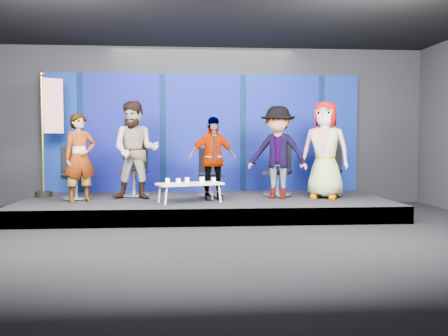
# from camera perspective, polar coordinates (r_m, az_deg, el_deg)

# --- Properties ---
(ground) EXTENTS (10.00, 10.00, 0.00)m
(ground) POSITION_cam_1_polar(r_m,az_deg,el_deg) (7.35, -1.22, -8.09)
(ground) COLOR black
(ground) RESTS_ON ground
(room_walls) EXTENTS (10.02, 8.02, 3.51)m
(room_walls) POSITION_cam_1_polar(r_m,az_deg,el_deg) (7.27, -1.24, 11.03)
(room_walls) COLOR black
(room_walls) RESTS_ON ground
(riser) EXTENTS (7.00, 3.00, 0.30)m
(riser) POSITION_cam_1_polar(r_m,az_deg,el_deg) (9.79, -2.07, -4.37)
(riser) COLOR black
(riser) RESTS_ON ground
(backdrop) EXTENTS (7.00, 0.08, 2.60)m
(backdrop) POSITION_cam_1_polar(r_m,az_deg,el_deg) (11.15, -2.40, 4.03)
(backdrop) COLOR navy
(backdrop) RESTS_ON riser
(chair_a) EXTENTS (0.77, 0.77, 1.01)m
(chair_a) POSITION_cam_1_polar(r_m,az_deg,el_deg) (10.03, -16.65, -1.55)
(chair_a) COLOR silver
(chair_a) RESTS_ON riser
(panelist_a) EXTENTS (0.71, 0.63, 1.63)m
(panelist_a) POSITION_cam_1_polar(r_m,az_deg,el_deg) (9.51, -16.14, 1.12)
(panelist_a) COLOR black
(panelist_a) RESTS_ON riser
(chair_b) EXTENTS (0.72, 0.72, 1.17)m
(chair_b) POSITION_cam_1_polar(r_m,az_deg,el_deg) (10.27, -10.21, -1.07)
(chair_b) COLOR silver
(chair_b) RESTS_ON riser
(panelist_b) EXTENTS (0.99, 0.81, 1.89)m
(panelist_b) POSITION_cam_1_polar(r_m,az_deg,el_deg) (9.73, -10.07, 2.01)
(panelist_b) COLOR black
(panelist_b) RESTS_ON riser
(chair_c) EXTENTS (0.64, 0.64, 0.98)m
(chair_c) POSITION_cam_1_polar(r_m,az_deg,el_deg) (10.07, -1.55, -1.45)
(chair_c) COLOR silver
(chair_c) RESTS_ON riser
(panelist_c) EXTENTS (0.98, 0.54, 1.58)m
(panelist_c) POSITION_cam_1_polar(r_m,az_deg,el_deg) (9.54, -1.35, 1.12)
(panelist_c) COLOR black
(panelist_c) RESTS_ON riser
(chair_d) EXTENTS (0.82, 0.82, 1.11)m
(chair_d) POSITION_cam_1_polar(r_m,az_deg,el_deg) (10.30, 6.22, -1.12)
(chair_d) COLOR silver
(chair_d) RESTS_ON riser
(panelist_d) EXTENTS (1.33, 1.06, 1.80)m
(panelist_d) POSITION_cam_1_polar(r_m,az_deg,el_deg) (9.76, 6.15, 1.78)
(panelist_d) COLOR black
(panelist_d) RESTS_ON riser
(chair_e) EXTENTS (0.89, 0.89, 1.17)m
(chair_e) POSITION_cam_1_polar(r_m,az_deg,el_deg) (10.46, 11.76, -1.00)
(chair_e) COLOR silver
(chair_e) RESTS_ON riser
(panelist_e) EXTENTS (1.10, 0.96, 1.90)m
(panelist_e) POSITION_cam_1_polar(r_m,az_deg,el_deg) (9.93, 11.47, 2.04)
(panelist_e) COLOR black
(panelist_e) RESTS_ON riser
(coffee_table) EXTENTS (1.27, 0.86, 0.36)m
(coffee_table) POSITION_cam_1_polar(r_m,az_deg,el_deg) (9.11, -3.94, -1.89)
(coffee_table) COLOR tan
(coffee_table) RESTS_ON riser
(mug_a) EXTENTS (0.08, 0.08, 0.09)m
(mug_a) POSITION_cam_1_polar(r_m,az_deg,el_deg) (9.06, -6.48, -1.45)
(mug_a) COLOR white
(mug_a) RESTS_ON coffee_table
(mug_b) EXTENTS (0.08, 0.08, 0.10)m
(mug_b) POSITION_cam_1_polar(r_m,az_deg,el_deg) (8.92, -5.23, -1.50)
(mug_b) COLOR white
(mug_b) RESTS_ON coffee_table
(mug_c) EXTENTS (0.08, 0.08, 0.10)m
(mug_c) POSITION_cam_1_polar(r_m,az_deg,el_deg) (9.15, -4.24, -1.38)
(mug_c) COLOR white
(mug_c) RESTS_ON coffee_table
(mug_d) EXTENTS (0.09, 0.09, 0.11)m
(mug_d) POSITION_cam_1_polar(r_m,az_deg,el_deg) (9.09, -2.51, -1.37)
(mug_d) COLOR white
(mug_d) RESTS_ON coffee_table
(mug_e) EXTENTS (0.07, 0.07, 0.09)m
(mug_e) POSITION_cam_1_polar(r_m,az_deg,el_deg) (9.29, -1.19, -1.34)
(mug_e) COLOR white
(mug_e) RESTS_ON coffee_table
(flag_stand) EXTENTS (0.54, 0.39, 2.51)m
(flag_stand) POSITION_cam_1_polar(r_m,az_deg,el_deg) (10.65, -19.37, 4.05)
(flag_stand) COLOR black
(flag_stand) RESTS_ON riser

